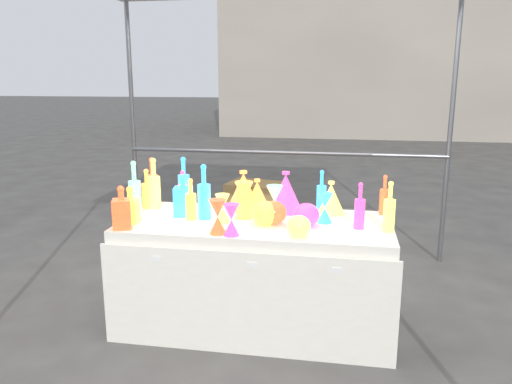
% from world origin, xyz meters
% --- Properties ---
extents(ground, '(80.00, 80.00, 0.00)m').
position_xyz_m(ground, '(0.00, 0.00, 0.00)').
color(ground, '#63605B').
rests_on(ground, ground).
extents(display_table, '(1.84, 0.83, 0.75)m').
position_xyz_m(display_table, '(0.00, -0.01, 0.37)').
color(display_table, white).
rests_on(display_table, ground).
extents(background_building, '(14.00, 6.00, 6.00)m').
position_xyz_m(background_building, '(4.00, 14.00, 3.00)').
color(background_building, '#BAAF9B').
rests_on(background_building, ground).
extents(cardboard_box_closed, '(0.71, 0.58, 0.46)m').
position_xyz_m(cardboard_box_closed, '(-0.46, 2.60, 0.23)').
color(cardboard_box_closed, '#AA834C').
rests_on(cardboard_box_closed, ground).
extents(cardboard_box_flat, '(0.89, 0.84, 0.06)m').
position_xyz_m(cardboard_box_flat, '(0.14, 2.49, 0.03)').
color(cardboard_box_flat, '#AA834C').
rests_on(cardboard_box_flat, ground).
extents(bottle_0, '(0.08, 0.08, 0.29)m').
position_xyz_m(bottle_0, '(-0.85, 0.20, 0.90)').
color(bottle_0, red).
rests_on(bottle_0, display_table).
extents(bottle_1, '(0.11, 0.11, 0.37)m').
position_xyz_m(bottle_1, '(-0.60, 0.32, 0.94)').
color(bottle_1, green).
rests_on(bottle_1, display_table).
extents(bottle_2, '(0.10, 0.10, 0.36)m').
position_xyz_m(bottle_2, '(-0.85, 0.31, 0.93)').
color(bottle_2, orange).
rests_on(bottle_2, display_table).
extents(bottle_3, '(0.09, 0.09, 0.28)m').
position_xyz_m(bottle_3, '(-0.59, 0.24, 0.89)').
color(bottle_3, '#1C5BA6').
rests_on(bottle_3, display_table).
extents(bottle_4, '(0.10, 0.10, 0.38)m').
position_xyz_m(bottle_4, '(-0.79, 0.20, 0.94)').
color(bottle_4, '#126D76').
rests_on(bottle_4, display_table).
extents(bottle_5, '(0.09, 0.09, 0.39)m').
position_xyz_m(bottle_5, '(-0.85, -0.01, 0.94)').
color(bottle_5, '#C42779').
rests_on(bottle_5, display_table).
extents(bottle_6, '(0.08, 0.08, 0.28)m').
position_xyz_m(bottle_6, '(-0.44, -0.03, 0.89)').
color(bottle_6, red).
rests_on(bottle_6, display_table).
extents(bottle_7, '(0.11, 0.11, 0.38)m').
position_xyz_m(bottle_7, '(-0.36, -0.01, 0.94)').
color(bottle_7, green).
rests_on(bottle_7, display_table).
extents(decanter_0, '(0.10, 0.10, 0.25)m').
position_xyz_m(decanter_0, '(-0.81, -0.18, 0.87)').
color(decanter_0, red).
rests_on(decanter_0, display_table).
extents(decanter_1, '(0.15, 0.15, 0.28)m').
position_xyz_m(decanter_1, '(-0.81, -0.31, 0.89)').
color(decanter_1, orange).
rests_on(decanter_1, display_table).
extents(decanter_2, '(0.14, 0.14, 0.29)m').
position_xyz_m(decanter_2, '(-0.52, 0.05, 0.90)').
color(decanter_2, green).
rests_on(decanter_2, display_table).
extents(hourglass_0, '(0.13, 0.13, 0.22)m').
position_xyz_m(hourglass_0, '(-0.19, -0.31, 0.86)').
color(hourglass_0, orange).
rests_on(hourglass_0, display_table).
extents(hourglass_1, '(0.11, 0.11, 0.20)m').
position_xyz_m(hourglass_1, '(-0.09, -0.34, 0.85)').
color(hourglass_1, '#1C5BA6').
rests_on(hourglass_1, display_table).
extents(hourglass_2, '(0.13, 0.13, 0.19)m').
position_xyz_m(hourglass_2, '(-0.21, -0.08, 0.85)').
color(hourglass_2, '#126D76').
rests_on(hourglass_2, display_table).
extents(hourglass_3, '(0.13, 0.13, 0.23)m').
position_xyz_m(hourglass_3, '(0.11, 0.10, 0.86)').
color(hourglass_3, '#C42779').
rests_on(hourglass_3, display_table).
extents(hourglass_4, '(0.16, 0.16, 0.25)m').
position_xyz_m(hourglass_4, '(-0.09, 0.06, 0.88)').
color(hourglass_4, red).
rests_on(hourglass_4, display_table).
extents(hourglass_5, '(0.12, 0.12, 0.20)m').
position_xyz_m(hourglass_5, '(0.46, 0.04, 0.85)').
color(hourglass_5, green).
rests_on(hourglass_5, display_table).
extents(globe_0, '(0.20, 0.20, 0.14)m').
position_xyz_m(globe_0, '(0.07, -0.08, 0.82)').
color(globe_0, red).
rests_on(globe_0, display_table).
extents(globe_1, '(0.17, 0.17, 0.12)m').
position_xyz_m(globe_1, '(0.31, -0.29, 0.81)').
color(globe_1, '#126D76').
rests_on(globe_1, display_table).
extents(globe_2, '(0.22, 0.22, 0.14)m').
position_xyz_m(globe_2, '(0.13, -0.05, 0.82)').
color(globe_2, orange).
rests_on(globe_2, display_table).
extents(globe_3, '(0.21, 0.21, 0.14)m').
position_xyz_m(globe_3, '(0.34, -0.07, 0.82)').
color(globe_3, '#1C5BA6').
rests_on(globe_3, display_table).
extents(lampshade_0, '(0.28, 0.28, 0.29)m').
position_xyz_m(lampshade_0, '(-0.14, 0.28, 0.89)').
color(lampshade_0, '#FEFB35').
rests_on(lampshade_0, display_table).
extents(lampshade_1, '(0.24, 0.24, 0.23)m').
position_xyz_m(lampshade_1, '(-0.04, 0.28, 0.87)').
color(lampshade_1, '#FEFB35').
rests_on(lampshade_1, display_table).
extents(lampshade_2, '(0.30, 0.30, 0.29)m').
position_xyz_m(lampshade_2, '(0.17, 0.28, 0.90)').
color(lampshade_2, '#1C5BA6').
rests_on(lampshade_2, display_table).
extents(lampshade_3, '(0.24, 0.24, 0.23)m').
position_xyz_m(lampshade_3, '(0.49, 0.28, 0.87)').
color(lampshade_3, '#126D76').
rests_on(lampshade_3, display_table).
extents(bottle_8, '(0.07, 0.07, 0.31)m').
position_xyz_m(bottle_8, '(0.42, 0.29, 0.90)').
color(bottle_8, green).
rests_on(bottle_8, display_table).
extents(bottle_9, '(0.06, 0.06, 0.28)m').
position_xyz_m(bottle_9, '(0.86, 0.31, 0.89)').
color(bottle_9, orange).
rests_on(bottle_9, display_table).
extents(bottle_10, '(0.08, 0.08, 0.30)m').
position_xyz_m(bottle_10, '(0.68, -0.06, 0.90)').
color(bottle_10, '#1C5BA6').
rests_on(bottle_10, display_table).
extents(bottle_11, '(0.07, 0.07, 0.32)m').
position_xyz_m(bottle_11, '(0.86, -0.09, 0.91)').
color(bottle_11, '#126D76').
rests_on(bottle_11, display_table).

